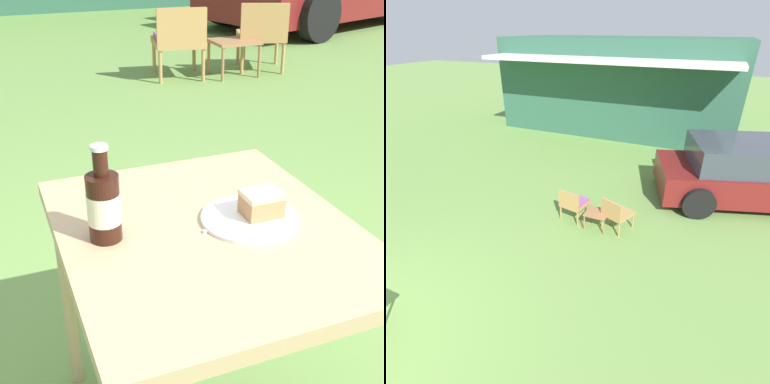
{
  "view_description": "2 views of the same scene",
  "coord_description": "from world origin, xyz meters",
  "views": [
    {
      "loc": [
        -0.45,
        -1.03,
        1.39
      ],
      "look_at": [
        0.0,
        0.1,
        0.79
      ],
      "focal_mm": 50.0,
      "sensor_mm": 36.0,
      "label": 1
    },
    {
      "loc": [
        3.71,
        -0.81,
        3.61
      ],
      "look_at": [
        1.7,
        3.7,
        0.9
      ],
      "focal_mm": 28.0,
      "sensor_mm": 36.0,
      "label": 2
    }
  ],
  "objects": [
    {
      "name": "wicker_chair_cushioned",
      "position": [
        1.44,
        4.08,
        0.4
      ],
      "size": [
        0.57,
        0.59,
        0.71
      ],
      "rotation": [
        0.0,
        0.0,
        2.96
      ],
      "color": "#B2844C",
      "rests_on": "ground_plane"
    },
    {
      "name": "wicker_chair_plain",
      "position": [
        2.37,
        4.06,
        0.4
      ],
      "size": [
        0.64,
        0.65,
        0.71
      ],
      "rotation": [
        0.0,
        0.0,
        2.77
      ],
      "color": "#B2844C",
      "rests_on": "ground_plane"
    },
    {
      "name": "garden_side_table",
      "position": [
        2.0,
        3.97,
        0.32
      ],
      "size": [
        0.46,
        0.4,
        0.36
      ],
      "color": "#996B42",
      "rests_on": "ground_plane"
    },
    {
      "name": "patio_table",
      "position": [
        0.0,
        0.0,
        0.66
      ],
      "size": [
        0.7,
        0.83,
        0.74
      ],
      "color": "tan",
      "rests_on": "ground_plane"
    },
    {
      "name": "cake_on_plate",
      "position": [
        0.13,
        -0.01,
        0.76
      ],
      "size": [
        0.25,
        0.25,
        0.07
      ],
      "color": "white",
      "rests_on": "patio_table"
    },
    {
      "name": "cola_bottle_near",
      "position": [
        -0.24,
        0.04,
        0.82
      ],
      "size": [
        0.08,
        0.08,
        0.23
      ],
      "color": "black",
      "rests_on": "patio_table"
    },
    {
      "name": "fork",
      "position": [
        0.06,
        -0.02,
        0.74
      ],
      "size": [
        0.17,
        0.01,
        0.01
      ],
      "color": "silver",
      "rests_on": "patio_table"
    }
  ]
}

